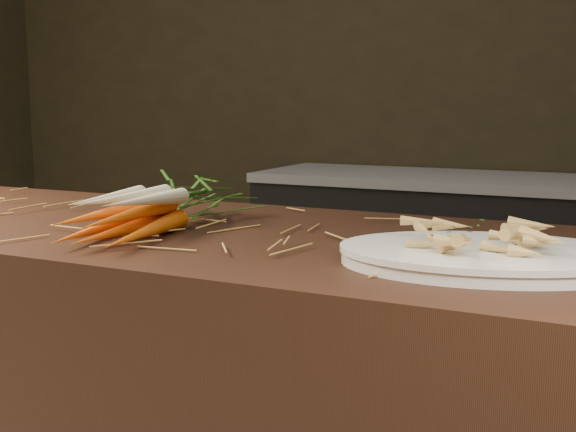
% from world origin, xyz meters
% --- Properties ---
extents(main_counter, '(2.40, 0.70, 0.90)m').
position_xyz_m(main_counter, '(0.00, 0.30, 0.45)').
color(main_counter, black).
rests_on(main_counter, ground).
extents(back_counter, '(1.82, 0.62, 0.84)m').
position_xyz_m(back_counter, '(0.30, 2.18, 0.42)').
color(back_counter, black).
rests_on(back_counter, ground).
extents(straw_bedding, '(1.40, 0.60, 0.02)m').
position_xyz_m(straw_bedding, '(0.00, 0.30, 0.91)').
color(straw_bedding, '#9E692E').
rests_on(straw_bedding, main_counter).
extents(root_veg_bunch, '(0.22, 0.55, 0.10)m').
position_xyz_m(root_veg_bunch, '(0.10, 0.28, 0.95)').
color(root_veg_bunch, '#EF5207').
rests_on(root_veg_bunch, main_counter).
extents(serving_platter, '(0.49, 0.39, 0.02)m').
position_xyz_m(serving_platter, '(0.73, 0.20, 0.91)').
color(serving_platter, white).
rests_on(serving_platter, main_counter).
extents(roasted_veg_heap, '(0.24, 0.20, 0.05)m').
position_xyz_m(roasted_veg_heap, '(0.73, 0.20, 0.95)').
color(roasted_veg_heap, tan).
rests_on(roasted_veg_heap, serving_platter).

